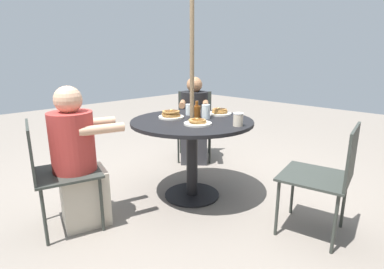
{
  "coord_description": "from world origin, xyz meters",
  "views": [
    {
      "loc": [
        1.9,
        1.88,
        1.32
      ],
      "look_at": [
        0.0,
        0.0,
        0.61
      ],
      "focal_mm": 28.0,
      "sensor_mm": 36.0,
      "label": 1
    }
  ],
  "objects_px": {
    "pancake_plate_b": "(198,123)",
    "syrup_bottle": "(197,111)",
    "coffee_cup": "(238,119)",
    "patio_chair_east": "(54,168)",
    "pancake_plate_a": "(220,112)",
    "patio_table": "(192,134)",
    "patio_chair_north": "(195,119)",
    "patio_chair_south": "(328,173)",
    "drinking_glass_b": "(206,112)",
    "diner_east": "(78,163)",
    "drinking_glass_a": "(189,110)",
    "diner_north": "(194,124)",
    "pancake_plate_c": "(171,115)"
  },
  "relations": [
    {
      "from": "patio_table",
      "to": "patio_chair_north",
      "type": "height_order",
      "value": "patio_chair_north"
    },
    {
      "from": "pancake_plate_a",
      "to": "pancake_plate_b",
      "type": "distance_m",
      "value": 0.5
    },
    {
      "from": "diner_north",
      "to": "coffee_cup",
      "type": "bearing_deg",
      "value": 107.46
    },
    {
      "from": "patio_chair_east",
      "to": "pancake_plate_a",
      "type": "relative_size",
      "value": 3.59
    },
    {
      "from": "patio_chair_south",
      "to": "pancake_plate_c",
      "type": "xyz_separation_m",
      "value": [
        0.29,
        -1.37,
        0.28
      ]
    },
    {
      "from": "diner_east",
      "to": "syrup_bottle",
      "type": "xyz_separation_m",
      "value": [
        -1.08,
        0.23,
        0.3
      ]
    },
    {
      "from": "diner_east",
      "to": "pancake_plate_b",
      "type": "xyz_separation_m",
      "value": [
        -0.87,
        0.44,
        0.26
      ]
    },
    {
      "from": "patio_chair_north",
      "to": "drinking_glass_a",
      "type": "bearing_deg",
      "value": 87.91
    },
    {
      "from": "drinking_glass_b",
      "to": "pancake_plate_a",
      "type": "bearing_deg",
      "value": -170.62
    },
    {
      "from": "pancake_plate_a",
      "to": "drinking_glass_a",
      "type": "relative_size",
      "value": 2.23
    },
    {
      "from": "patio_chair_east",
      "to": "pancake_plate_a",
      "type": "xyz_separation_m",
      "value": [
        -1.52,
        0.34,
        0.27
      ]
    },
    {
      "from": "diner_east",
      "to": "patio_chair_south",
      "type": "height_order",
      "value": "diner_east"
    },
    {
      "from": "patio_chair_east",
      "to": "drinking_glass_b",
      "type": "relative_size",
      "value": 6.51
    },
    {
      "from": "diner_east",
      "to": "patio_table",
      "type": "bearing_deg",
      "value": 90.0
    },
    {
      "from": "pancake_plate_b",
      "to": "syrup_bottle",
      "type": "relative_size",
      "value": 1.52
    },
    {
      "from": "patio_chair_east",
      "to": "diner_east",
      "type": "bearing_deg",
      "value": 90.0
    },
    {
      "from": "diner_north",
      "to": "pancake_plate_a",
      "type": "bearing_deg",
      "value": 109.94
    },
    {
      "from": "pancake_plate_c",
      "to": "patio_chair_south",
      "type": "bearing_deg",
      "value": 102.06
    },
    {
      "from": "pancake_plate_b",
      "to": "drinking_glass_a",
      "type": "xyz_separation_m",
      "value": [
        -0.25,
        -0.35,
        0.04
      ]
    },
    {
      "from": "diner_north",
      "to": "pancake_plate_b",
      "type": "distance_m",
      "value": 1.23
    },
    {
      "from": "pancake_plate_b",
      "to": "coffee_cup",
      "type": "bearing_deg",
      "value": 125.12
    },
    {
      "from": "patio_chair_east",
      "to": "syrup_bottle",
      "type": "bearing_deg",
      "value": 93.58
    },
    {
      "from": "pancake_plate_b",
      "to": "syrup_bottle",
      "type": "xyz_separation_m",
      "value": [
        -0.21,
        -0.22,
        0.04
      ]
    },
    {
      "from": "drinking_glass_b",
      "to": "syrup_bottle",
      "type": "bearing_deg",
      "value": -80.31
    },
    {
      "from": "pancake_plate_a",
      "to": "pancake_plate_b",
      "type": "bearing_deg",
      "value": 18.17
    },
    {
      "from": "drinking_glass_a",
      "to": "patio_chair_east",
      "type": "bearing_deg",
      "value": -6.21
    },
    {
      "from": "diner_east",
      "to": "syrup_bottle",
      "type": "relative_size",
      "value": 7.08
    },
    {
      "from": "coffee_cup",
      "to": "patio_table",
      "type": "bearing_deg",
      "value": -77.58
    },
    {
      "from": "patio_table",
      "to": "patio_chair_south",
      "type": "bearing_deg",
      "value": 100.74
    },
    {
      "from": "patio_chair_east",
      "to": "pancake_plate_b",
      "type": "relative_size",
      "value": 3.59
    },
    {
      "from": "syrup_bottle",
      "to": "drinking_glass_a",
      "type": "xyz_separation_m",
      "value": [
        -0.04,
        -0.14,
        -0.01
      ]
    },
    {
      "from": "diner_north",
      "to": "pancake_plate_c",
      "type": "height_order",
      "value": "diner_north"
    },
    {
      "from": "patio_table",
      "to": "drinking_glass_a",
      "type": "distance_m",
      "value": 0.31
    },
    {
      "from": "patio_table",
      "to": "coffee_cup",
      "type": "xyz_separation_m",
      "value": [
        -0.1,
        0.44,
        0.19
      ]
    },
    {
      "from": "patio_table",
      "to": "syrup_bottle",
      "type": "relative_size",
      "value": 7.12
    },
    {
      "from": "pancake_plate_b",
      "to": "coffee_cup",
      "type": "xyz_separation_m",
      "value": [
        -0.19,
        0.28,
        0.04
      ]
    },
    {
      "from": "patio_table",
      "to": "patio_chair_east",
      "type": "distance_m",
      "value": 1.19
    },
    {
      "from": "patio_table",
      "to": "coffee_cup",
      "type": "relative_size",
      "value": 10.06
    },
    {
      "from": "syrup_bottle",
      "to": "pancake_plate_b",
      "type": "bearing_deg",
      "value": 45.68
    },
    {
      "from": "diner_north",
      "to": "patio_table",
      "type": "bearing_deg",
      "value": 90.0
    },
    {
      "from": "patio_chair_east",
      "to": "pancake_plate_a",
      "type": "bearing_deg",
      "value": 93.57
    },
    {
      "from": "patio_chair_east",
      "to": "diner_east",
      "type": "relative_size",
      "value": 0.77
    },
    {
      "from": "pancake_plate_a",
      "to": "coffee_cup",
      "type": "xyz_separation_m",
      "value": [
        0.28,
        0.43,
        0.03
      ]
    },
    {
      "from": "diner_east",
      "to": "drinking_glass_a",
      "type": "xyz_separation_m",
      "value": [
        -1.12,
        0.09,
        0.29
      ]
    },
    {
      "from": "patio_chair_east",
      "to": "pancake_plate_b",
      "type": "distance_m",
      "value": 1.18
    },
    {
      "from": "patio_chair_east",
      "to": "drinking_glass_a",
      "type": "distance_m",
      "value": 1.33
    },
    {
      "from": "pancake_plate_a",
      "to": "patio_table",
      "type": "bearing_deg",
      "value": -1.35
    },
    {
      "from": "pancake_plate_c",
      "to": "coffee_cup",
      "type": "bearing_deg",
      "value": 104.63
    },
    {
      "from": "drinking_glass_a",
      "to": "pancake_plate_a",
      "type": "bearing_deg",
      "value": 139.61
    },
    {
      "from": "diner_north",
      "to": "pancake_plate_b",
      "type": "bearing_deg",
      "value": 92.62
    }
  ]
}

